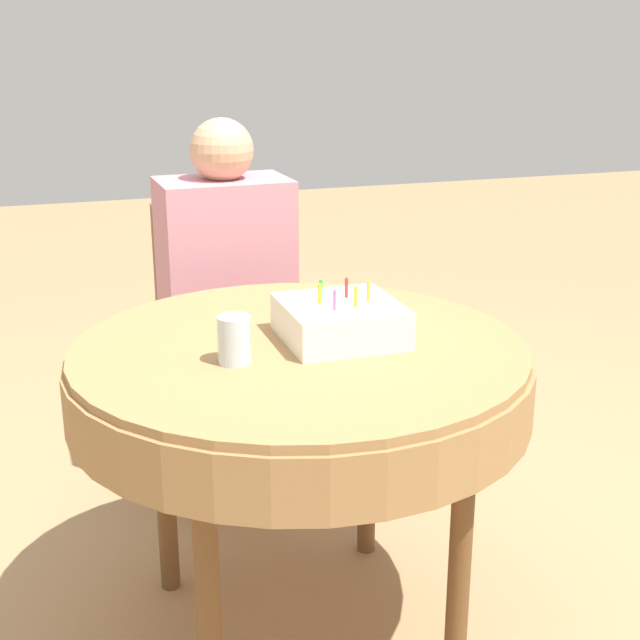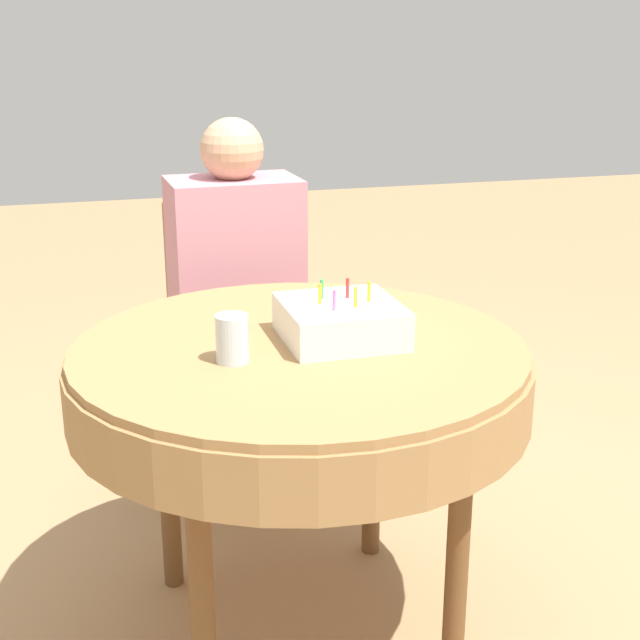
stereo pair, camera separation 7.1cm
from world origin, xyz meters
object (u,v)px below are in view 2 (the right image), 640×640
at_px(person, 237,276).
at_px(birthday_cake, 341,321).
at_px(chair, 233,334).
at_px(drinking_glass, 232,339).

xyz_separation_m(person, birthday_cake, (0.08, -0.78, 0.09)).
distance_m(person, birthday_cake, 0.79).
xyz_separation_m(chair, drinking_glass, (-0.17, -0.94, 0.32)).
bearing_deg(drinking_glass, birthday_cake, 15.53).
relative_size(person, drinking_glass, 11.45).
relative_size(chair, drinking_glass, 8.75).
height_order(person, drinking_glass, person).
bearing_deg(person, chair, 90.00).
distance_m(birthday_cake, drinking_glass, 0.27).
bearing_deg(drinking_glass, chair, 79.72).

